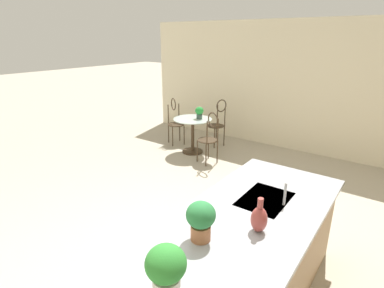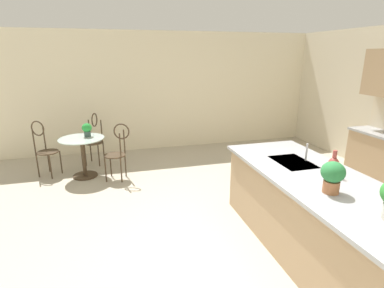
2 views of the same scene
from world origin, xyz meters
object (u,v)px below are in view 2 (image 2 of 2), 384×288
(bistro_table, at_px, (83,154))
(chair_by_island, at_px, (118,149))
(chair_near_window, at_px, (44,146))
(vase_on_counter, at_px, (333,166))
(potted_plant_counter_near, at_px, (333,175))
(chair_toward_desk, at_px, (94,136))
(potted_plant_on_table, at_px, (87,129))

(bistro_table, height_order, chair_by_island, chair_by_island)
(chair_near_window, bearing_deg, vase_on_counter, 46.90)
(chair_by_island, relative_size, potted_plant_counter_near, 3.34)
(potted_plant_counter_near, xyz_separation_m, vase_on_counter, (-0.35, 0.31, -0.07))
(chair_near_window, relative_size, chair_by_island, 1.00)
(bistro_table, xyz_separation_m, chair_near_window, (-0.26, -0.68, 0.13))
(chair_near_window, relative_size, vase_on_counter, 3.62)
(chair_toward_desk, xyz_separation_m, vase_on_counter, (3.74, 2.65, 0.46))
(chair_near_window, height_order, chair_toward_desk, same)
(bistro_table, bearing_deg, chair_by_island, 63.84)
(vase_on_counter, bearing_deg, chair_near_window, -133.10)
(potted_plant_on_table, relative_size, potted_plant_counter_near, 0.79)
(bistro_table, relative_size, chair_near_window, 0.77)
(chair_by_island, relative_size, vase_on_counter, 3.62)
(potted_plant_on_table, bearing_deg, chair_toward_desk, 173.00)
(chair_toward_desk, bearing_deg, chair_by_island, 23.14)
(chair_near_window, distance_m, vase_on_counter, 4.83)
(potted_plant_counter_near, bearing_deg, chair_near_window, -138.60)
(chair_near_window, bearing_deg, chair_by_island, 66.70)
(bistro_table, xyz_separation_m, chair_by_island, (0.30, 0.61, 0.13))
(chair_by_island, distance_m, chair_toward_desk, 1.10)
(chair_near_window, height_order, chair_by_island, same)
(chair_near_window, xyz_separation_m, chair_by_island, (0.56, 1.30, 0.00))
(chair_by_island, bearing_deg, potted_plant_on_table, -127.78)
(chair_near_window, relative_size, chair_toward_desk, 1.00)
(chair_toward_desk, height_order, potted_plant_on_table, chair_toward_desk)
(potted_plant_on_table, xyz_separation_m, vase_on_counter, (3.12, 2.72, 0.15))
(chair_by_island, distance_m, potted_plant_counter_near, 3.66)
(potted_plant_on_table, relative_size, vase_on_counter, 0.86)
(bistro_table, distance_m, potted_plant_counter_near, 4.26)
(chair_toward_desk, height_order, vase_on_counter, vase_on_counter)
(chair_toward_desk, bearing_deg, potted_plant_counter_near, 29.79)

